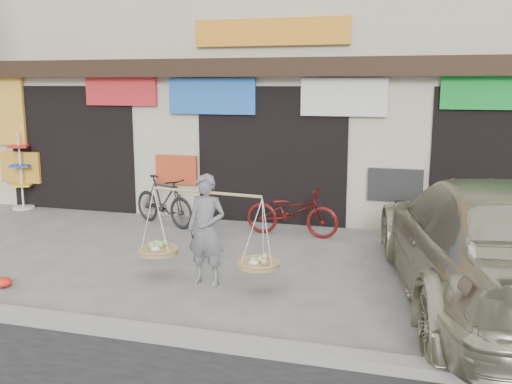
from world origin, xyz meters
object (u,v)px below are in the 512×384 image
(bike_2, at_px, (292,212))
(display_rack, at_px, (21,178))
(street_vendor, at_px, (206,235))
(suv, at_px, (492,243))
(bike_1, at_px, (164,201))

(bike_2, bearing_deg, display_rack, 87.20)
(bike_2, relative_size, display_rack, 1.00)
(bike_2, bearing_deg, street_vendor, 171.14)
(suv, bearing_deg, street_vendor, -5.82)
(street_vendor, height_order, display_rack, display_rack)
(suv, height_order, display_rack, display_rack)
(street_vendor, relative_size, suv, 0.36)
(street_vendor, bearing_deg, bike_2, 85.30)
(bike_1, distance_m, bike_2, 2.59)
(street_vendor, relative_size, bike_2, 1.22)
(bike_2, height_order, display_rack, display_rack)
(suv, xyz_separation_m, display_rack, (-9.38, 3.19, -0.13))
(street_vendor, height_order, bike_2, street_vendor)
(bike_1, bearing_deg, suv, -90.57)
(street_vendor, xyz_separation_m, bike_1, (-2.01, 2.90, -0.21))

